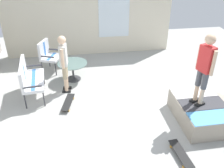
% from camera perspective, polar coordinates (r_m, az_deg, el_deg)
% --- Properties ---
extents(ground_plane, '(12.00, 12.00, 0.10)m').
position_cam_1_polar(ground_plane, '(6.55, 1.78, -6.52)').
color(ground_plane, '#A8A8A3').
extents(house_facade, '(0.23, 6.00, 2.69)m').
position_cam_1_polar(house_facade, '(9.28, -5.27, 14.71)').
color(house_facade, beige).
rests_on(house_facade, ground_plane).
extents(skate_ramp, '(1.54, 1.78, 0.49)m').
position_cam_1_polar(skate_ramp, '(6.47, 19.78, -5.93)').
color(skate_ramp, gray).
rests_on(skate_ramp, ground_plane).
extents(patio_bench, '(1.30, 0.67, 1.02)m').
position_cam_1_polar(patio_bench, '(7.14, -18.42, 1.57)').
color(patio_bench, '#38383D').
rests_on(patio_bench, ground_plane).
extents(patio_chair_near_house, '(0.77, 0.73, 1.02)m').
position_cam_1_polar(patio_chair_near_house, '(8.40, -14.40, 6.73)').
color(patio_chair_near_house, '#38383D').
rests_on(patio_chair_near_house, ground_plane).
extents(patio_table, '(0.90, 0.90, 0.57)m').
position_cam_1_polar(patio_table, '(7.78, -8.90, 3.65)').
color(patio_table, '#38383D').
rests_on(patio_table, ground_plane).
extents(person_watching, '(0.48, 0.27, 1.66)m').
position_cam_1_polar(person_watching, '(6.99, -10.88, 5.29)').
color(person_watching, black).
rests_on(person_watching, ground_plane).
extents(person_skater, '(0.46, 0.32, 1.70)m').
position_cam_1_polar(person_skater, '(5.81, 20.34, 3.98)').
color(person_skater, black).
rests_on(person_skater, skate_ramp).
extents(skateboard_by_bench, '(0.82, 0.37, 0.10)m').
position_cam_1_polar(skateboard_by_bench, '(6.79, -9.95, -4.10)').
color(skateboard_by_bench, black).
rests_on(skateboard_by_bench, ground_plane).
extents(skateboard_spare, '(0.82, 0.28, 0.10)m').
position_cam_1_polar(skateboard_spare, '(5.50, 15.38, -14.98)').
color(skateboard_spare, black).
rests_on(skateboard_spare, ground_plane).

